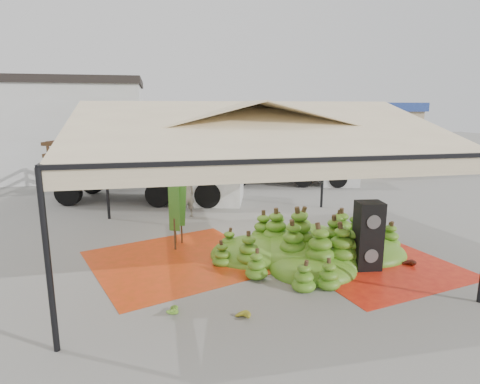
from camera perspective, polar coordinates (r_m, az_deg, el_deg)
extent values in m
plane|color=slate|center=(11.26, 0.59, -8.10)|extent=(90.00, 90.00, 0.00)
cylinder|color=black|center=(6.96, -25.63, -9.17)|extent=(0.10, 0.10, 3.00)
cylinder|color=black|center=(14.61, -18.47, 2.06)|extent=(0.10, 0.10, 3.00)
cylinder|color=black|center=(15.82, 11.69, 3.15)|extent=(0.10, 0.10, 3.00)
pyramid|color=beige|center=(10.58, 0.63, 10.00)|extent=(8.00, 8.00, 1.00)
cube|color=black|center=(10.61, 0.62, 7.30)|extent=(8.00, 8.00, 0.08)
cube|color=beige|center=(10.62, 0.62, 6.33)|extent=(8.00, 8.00, 0.36)
cube|color=silver|center=(25.55, -29.73, 7.39)|extent=(14.00, 6.00, 5.00)
cube|color=black|center=(25.54, -30.37, 13.42)|extent=(14.30, 6.30, 0.40)
cube|color=tan|center=(26.44, 15.96, 7.08)|extent=(6.00, 5.00, 3.60)
cube|color=navy|center=(26.36, 16.22, 11.52)|extent=(6.30, 5.30, 0.50)
cube|color=red|center=(10.59, -8.72, -9.56)|extent=(5.20, 5.09, 0.01)
cube|color=red|center=(10.83, 18.12, -9.53)|extent=(4.37, 4.51, 0.01)
ellipsoid|color=#3C7F1A|center=(10.83, 10.42, -5.88)|extent=(5.88, 5.03, 1.16)
ellipsoid|color=gold|center=(9.58, 6.77, -11.25)|extent=(0.56, 0.51, 0.20)
ellipsoid|color=#AE9722|center=(7.75, 0.22, -17.12)|extent=(0.57, 0.55, 0.20)
ellipsoid|color=#5D1A15|center=(9.83, 11.85, -10.87)|extent=(0.46, 0.40, 0.19)
ellipsoid|color=#591B14|center=(10.87, 22.83, -9.24)|extent=(0.59, 0.55, 0.21)
ellipsoid|color=#507B19|center=(8.08, -10.24, -15.93)|extent=(0.59, 0.52, 0.23)
ellipsoid|color=#367618|center=(11.11, -12.06, 5.28)|extent=(0.24, 0.24, 0.20)
ellipsoid|color=#367618|center=(11.20, -4.34, 5.57)|extent=(0.24, 0.24, 0.20)
ellipsoid|color=#367618|center=(11.50, 3.13, 5.75)|extent=(0.24, 0.24, 0.20)
ellipsoid|color=#367618|center=(11.97, 10.12, 5.83)|extent=(0.24, 0.24, 0.20)
cube|color=black|center=(10.32, 17.59, -8.13)|extent=(0.66, 0.60, 0.84)
cube|color=black|center=(10.07, 17.90, -3.66)|extent=(0.66, 0.60, 0.84)
imported|color=gray|center=(14.30, -7.63, -0.31)|extent=(0.71, 0.59, 1.69)
cube|color=#4B3619|center=(17.49, -15.68, 2.80)|extent=(6.22, 4.07, 0.14)
cube|color=white|center=(16.61, -3.29, 3.16)|extent=(2.66, 2.98, 2.63)
cylinder|color=black|center=(17.38, -23.22, -0.10)|extent=(1.08, 0.61, 1.03)
cylinder|color=black|center=(19.41, -20.22, 1.32)|extent=(1.08, 0.61, 1.03)
cylinder|color=black|center=(16.06, -11.47, -0.28)|extent=(1.08, 0.61, 1.03)
cylinder|color=black|center=(18.24, -9.63, 1.25)|extent=(1.08, 0.61, 1.03)
cylinder|color=black|center=(15.67, -4.59, -0.38)|extent=(1.08, 0.61, 1.03)
cylinder|color=black|center=(17.89, -3.55, 1.19)|extent=(1.08, 0.61, 1.03)
ellipsoid|color=#497A19|center=(17.41, -15.79, 4.66)|extent=(4.96, 3.21, 0.80)
cube|color=#BED217|center=(17.18, -14.07, 6.19)|extent=(2.82, 2.81, 0.28)
cube|color=#472A17|center=(20.59, 4.90, 4.07)|extent=(5.32, 3.38, 0.12)
cube|color=silver|center=(20.99, 13.81, 4.19)|extent=(2.24, 2.53, 2.26)
cylinder|color=black|center=(19.70, -0.15, 2.01)|extent=(0.93, 0.50, 0.89)
cylinder|color=black|center=(21.64, 0.04, 2.92)|extent=(0.93, 0.50, 0.89)
cylinder|color=black|center=(19.83, 8.99, 1.93)|extent=(0.93, 0.50, 0.89)
cylinder|color=black|center=(21.76, 8.37, 2.84)|extent=(0.93, 0.50, 0.89)
cylinder|color=black|center=(20.11, 13.73, 1.87)|extent=(0.93, 0.50, 0.89)
cylinder|color=black|center=(22.01, 12.71, 2.78)|extent=(0.93, 0.50, 0.89)
ellipsoid|color=#4E831B|center=(20.53, 4.92, 5.43)|extent=(4.25, 2.67, 0.69)
cube|color=yellow|center=(20.52, 6.32, 6.50)|extent=(2.38, 2.38, 0.24)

